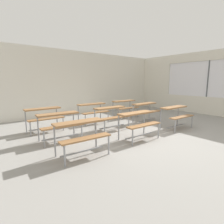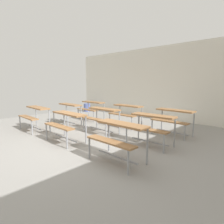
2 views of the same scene
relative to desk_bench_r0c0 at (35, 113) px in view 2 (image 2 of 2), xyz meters
The scene contains 12 objects.
ground 2.17m from the desk_bench_r0c0, ahead, with size 10.00×9.00×0.05m, color gray.
wall_back 5.11m from the desk_bench_r0c0, 65.41° to the left, with size 10.00×0.12×3.00m, color silver.
desk_bench_r0c0 is the anchor object (origin of this frame).
desk_bench_r0c1 1.77m from the desk_bench_r0c0, ahead, with size 1.11×0.62×0.74m.
desk_bench_r0c2 3.57m from the desk_bench_r0c0, ahead, with size 1.11×0.61×0.74m.
desk_bench_r1c0 1.23m from the desk_bench_r0c0, 89.73° to the left, with size 1.13×0.64×0.74m.
desk_bench_r1c1 2.18m from the desk_bench_r0c0, 34.71° to the left, with size 1.11×0.60×0.74m.
desk_bench_r1c2 3.73m from the desk_bench_r0c0, 19.21° to the left, with size 1.12×0.63×0.74m.
desk_bench_r2c0 2.41m from the desk_bench_r0c0, 90.85° to the left, with size 1.10×0.60×0.74m.
desk_bench_r2c1 3.00m from the desk_bench_r0c0, 53.25° to the left, with size 1.11×0.62×0.74m.
desk_bench_r2c2 4.28m from the desk_bench_r0c0, 34.89° to the left, with size 1.12×0.63×0.74m.
trash_bin 4.22m from the desk_bench_r0c0, 117.37° to the left, with size 0.34×0.34×0.42m, color #51609E.
Camera 2 is at (3.78, -2.73, 1.50)m, focal length 30.27 mm.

